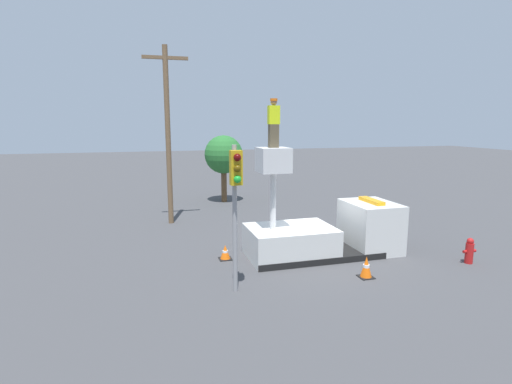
# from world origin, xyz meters

# --- Properties ---
(ground_plane) EXTENTS (120.00, 120.00, 0.00)m
(ground_plane) POSITION_xyz_m (0.00, 0.00, 0.00)
(ground_plane) COLOR #424244
(bucket_truck) EXTENTS (6.01, 2.41, 4.23)m
(bucket_truck) POSITION_xyz_m (0.52, 0.00, 0.86)
(bucket_truck) COLOR black
(bucket_truck) RESTS_ON ground
(worker) EXTENTS (0.40, 0.26, 1.75)m
(worker) POSITION_xyz_m (-1.63, 0.00, 5.11)
(worker) COLOR brown
(worker) RESTS_ON bucket_truck
(traffic_light_pole) EXTENTS (0.34, 0.57, 4.50)m
(traffic_light_pole) POSITION_xyz_m (-3.65, -2.63, 3.20)
(traffic_light_pole) COLOR gray
(traffic_light_pole) RESTS_ON ground
(fire_hydrant) EXTENTS (0.53, 0.29, 0.96)m
(fire_hydrant) POSITION_xyz_m (5.20, -2.43, 0.47)
(fire_hydrant) COLOR red
(fire_hydrant) RESTS_ON ground
(traffic_cone_rear) EXTENTS (0.48, 0.48, 0.56)m
(traffic_cone_rear) POSITION_xyz_m (-3.37, 0.45, 0.26)
(traffic_cone_rear) COLOR black
(traffic_cone_rear) RESTS_ON ground
(traffic_cone_curbside) EXTENTS (0.48, 0.48, 0.73)m
(traffic_cone_curbside) POSITION_xyz_m (0.81, -2.61, 0.35)
(traffic_cone_curbside) COLOR black
(traffic_cone_curbside) RESTS_ON ground
(tree_left_bg) EXTENTS (2.46, 2.46, 4.33)m
(tree_left_bg) POSITION_xyz_m (-1.21, 11.43, 3.06)
(tree_left_bg) COLOR brown
(tree_left_bg) RESTS_ON ground
(utility_pole) EXTENTS (2.20, 0.26, 8.82)m
(utility_pole) POSITION_xyz_m (-4.96, 6.68, 4.74)
(utility_pole) COLOR brown
(utility_pole) RESTS_ON ground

